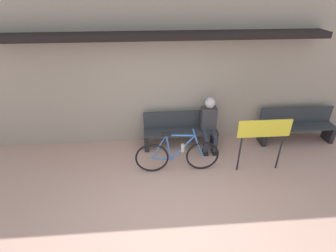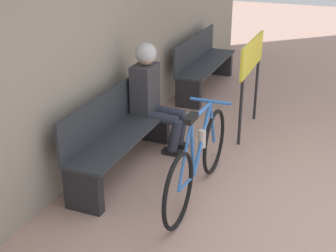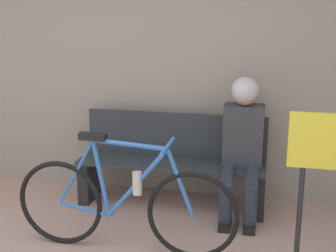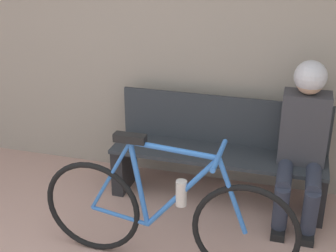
{
  "view_description": "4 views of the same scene",
  "coord_description": "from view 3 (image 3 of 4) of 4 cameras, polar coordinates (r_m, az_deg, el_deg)",
  "views": [
    {
      "loc": [
        -0.29,
        -3.03,
        3.48
      ],
      "look_at": [
        0.09,
        1.76,
        0.74
      ],
      "focal_mm": 28.0,
      "sensor_mm": 36.0,
      "label": 1
    },
    {
      "loc": [
        -3.41,
        0.03,
        2.39
      ],
      "look_at": [
        0.51,
        1.62,
        0.54
      ],
      "focal_mm": 50.0,
      "sensor_mm": 36.0,
      "label": 2
    },
    {
      "loc": [
        1.23,
        -1.83,
        1.81
      ],
      "look_at": [
        0.46,
        1.68,
        0.86
      ],
      "focal_mm": 50.0,
      "sensor_mm": 36.0,
      "label": 3
    },
    {
      "loc": [
        0.96,
        -1.21,
        2.06
      ],
      "look_at": [
        0.11,
        1.68,
        0.78
      ],
      "focal_mm": 50.0,
      "sensor_mm": 36.0,
      "label": 4
    }
  ],
  "objects": [
    {
      "name": "park_bench_near",
      "position": [
        4.28,
        0.54,
        -4.6
      ],
      "size": [
        1.68,
        0.42,
        0.83
      ],
      "color": "#2D3338",
      "rests_on": "ground_plane"
    },
    {
      "name": "bicycle",
      "position": [
        3.5,
        -5.34,
        -9.46
      ],
      "size": [
        1.69,
        0.4,
        0.91
      ],
      "color": "black",
      "rests_on": "ground_plane"
    },
    {
      "name": "storefront_wall",
      "position": [
        4.47,
        -3.67,
        12.87
      ],
      "size": [
        12.0,
        0.56,
        3.2
      ],
      "color": "#9E9384",
      "rests_on": "ground_plane"
    },
    {
      "name": "person_seated",
      "position": [
        4.01,
        9.08,
        -1.55
      ],
      "size": [
        0.34,
        0.59,
        1.22
      ],
      "color": "#2D3342",
      "rests_on": "ground_plane"
    }
  ]
}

